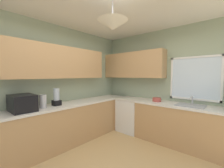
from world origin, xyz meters
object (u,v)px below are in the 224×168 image
sink_assembly (190,105)px  microwave (22,103)px  dishwasher (131,115)px  kettle (43,101)px  bowl (157,100)px  blender_appliance (56,98)px

sink_assembly → microwave: bearing=-130.8°
dishwasher → kettle: bearing=-107.3°
microwave → kettle: (0.02, 0.34, -0.02)m
kettle → microwave: bearing=-93.3°
dishwasher → bowl: bearing=2.4°
dishwasher → blender_appliance: bearing=-110.4°
dishwasher → bowl: (0.72, 0.03, 0.51)m
microwave → kettle: 0.35m
microwave → sink_assembly: size_ratio=0.90×
dishwasher → bowl: bowl is taller
dishwasher → microwave: microwave is taller
sink_assembly → blender_appliance: blender_appliance is taller
microwave → blender_appliance: 0.63m
kettle → bowl: (1.36, 2.09, -0.08)m
bowl → kettle: bearing=-123.1°
bowl → dishwasher: bearing=-177.6°
dishwasher → microwave: size_ratio=1.76×
microwave → bowl: bearing=60.4°
kettle → sink_assembly: kettle is taller
dishwasher → kettle: (-0.64, -2.06, 0.60)m
sink_assembly → kettle: bearing=-134.9°
dishwasher → sink_assembly: bearing=1.5°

